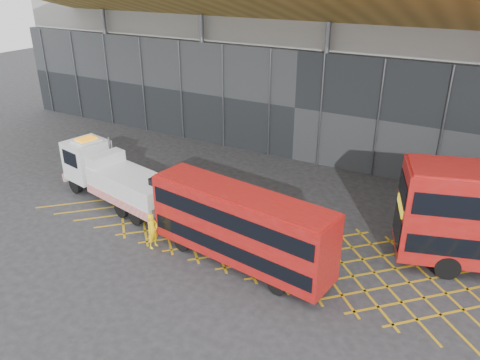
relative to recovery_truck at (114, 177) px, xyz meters
The scene contains 6 objects.
ground_plane 4.98m from the recovery_truck, ahead, with size 120.00×120.00×0.00m, color #252528.
road_markings 10.42m from the recovery_truck, ahead, with size 27.96×7.16×0.01m.
construction_building 21.24m from the recovery_truck, 70.67° to the left, with size 55.00×23.97×18.00m.
recovery_truck is the anchor object (origin of this frame).
bus_towed 10.11m from the recovery_truck, 11.41° to the right, with size 9.66×3.43×3.85m.
worker 6.12m from the recovery_truck, 29.30° to the right, with size 0.69×0.46×1.91m, color yellow.
Camera 1 is at (14.68, -19.16, 13.28)m, focal length 35.00 mm.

